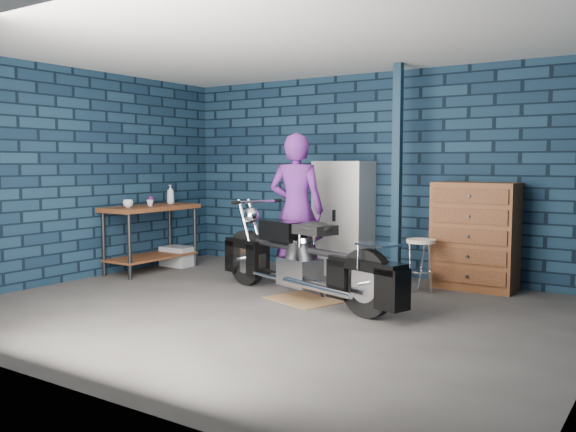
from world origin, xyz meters
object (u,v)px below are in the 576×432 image
object	(u,v)px
motorcycle	(303,252)
tool_chest	(475,236)
locker	(343,218)
shop_stool	(421,266)
person	(296,210)
storage_bin	(178,256)
workbench	(151,238)

from	to	relation	value
motorcycle	tool_chest	distance (m)	2.14
locker	shop_stool	bearing A→B (deg)	-21.91
person	locker	world-z (taller)	person
locker	shop_stool	xyz separation A→B (m)	(1.31, -0.53, -0.45)
locker	shop_stool	size ratio (longest dim) A/B	2.46
tool_chest	locker	bearing A→B (deg)	180.00
storage_bin	tool_chest	xyz separation A→B (m)	(4.09, 0.76, 0.49)
person	storage_bin	xyz separation A→B (m)	(-2.21, 0.23, -0.79)
person	tool_chest	bearing A→B (deg)	-167.97
workbench	person	bearing A→B (deg)	6.94
person	motorcycle	bearing A→B (deg)	112.34
locker	tool_chest	distance (m)	1.78
person	locker	bearing A→B (deg)	-112.27
locker	motorcycle	bearing A→B (deg)	-76.60
workbench	storage_bin	distance (m)	0.59
tool_chest	shop_stool	size ratio (longest dim) A/B	2.05
workbench	locker	world-z (taller)	locker
tool_chest	person	bearing A→B (deg)	-152.42
workbench	motorcycle	xyz separation A→B (m)	(2.73, -0.38, 0.08)
tool_chest	workbench	bearing A→B (deg)	-163.00
person	tool_chest	world-z (taller)	person
motorcycle	person	distance (m)	0.92
storage_bin	shop_stool	xyz separation A→B (m)	(3.63, 0.23, 0.17)
storage_bin	locker	world-z (taller)	locker
motorcycle	shop_stool	size ratio (longest dim) A/B	3.89
storage_bin	shop_stool	bearing A→B (deg)	3.64
workbench	locker	xyz separation A→B (m)	(2.34, 1.26, 0.31)
workbench	locker	distance (m)	2.68
motorcycle	storage_bin	size ratio (longest dim) A/B	5.29
locker	storage_bin	bearing A→B (deg)	-161.93
motorcycle	locker	distance (m)	1.70
person	shop_stool	bearing A→B (deg)	-177.66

